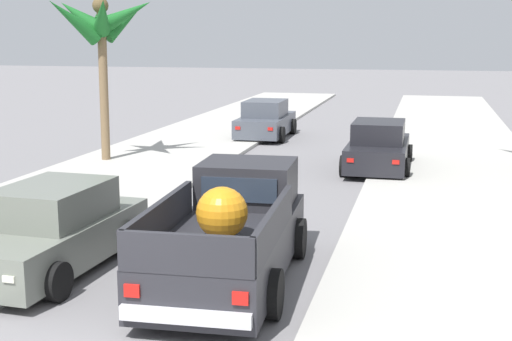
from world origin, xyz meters
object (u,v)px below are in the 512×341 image
Objects in this scene: pickup_truck at (232,233)px; car_right_near at (52,231)px; palm_tree_right_fore at (102,24)px; car_left_near at (378,147)px; car_left_mid at (266,120)px.

pickup_truck is 1.23× the size of car_right_near.
pickup_truck is at bearing -54.32° from palm_tree_right_fore.
pickup_truck is 3.24m from car_right_near.
car_right_near is (-4.97, -10.87, 0.00)m from car_left_near.
pickup_truck is at bearing -79.00° from car_left_mid.
car_left_mid is (-4.96, 6.00, 0.00)m from car_left_near.
pickup_truck reaches higher than car_left_near.
car_left_near is at bearing -50.41° from car_left_mid.
car_right_near and car_left_mid have the same top height.
car_left_mid is (0.00, 16.87, 0.00)m from car_right_near.
car_left_near is (1.75, 10.56, -0.09)m from pickup_truck.
palm_tree_right_fore is (-6.96, 9.70, 3.69)m from pickup_truck.
palm_tree_right_fore is at bearing -118.62° from car_left_mid.
pickup_truck is 1.24× the size of car_left_near.
car_right_near is at bearing -69.50° from palm_tree_right_fore.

